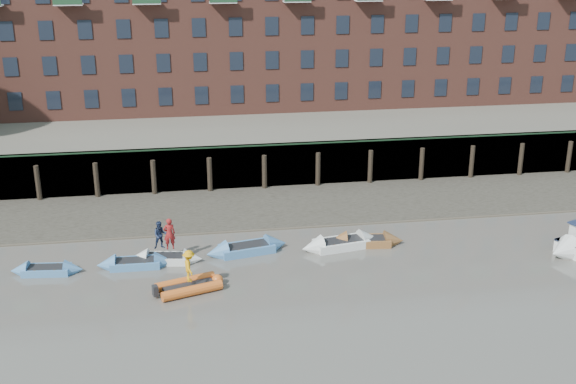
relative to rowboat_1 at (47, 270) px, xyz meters
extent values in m
plane|color=#5A5650|center=(11.70, -9.66, -0.20)|extent=(220.00, 220.00, 0.00)
cube|color=#3D382F|center=(11.70, 8.34, -0.20)|extent=(110.00, 8.00, 0.50)
cube|color=#4C4336|center=(11.70, 4.94, -0.20)|extent=(110.00, 1.60, 0.10)
cube|color=#2D2A26|center=(11.70, 12.74, 1.40)|extent=(110.00, 0.80, 3.20)
cylinder|color=black|center=(-2.30, 12.09, 1.10)|extent=(0.36, 0.36, 2.60)
cylinder|color=black|center=(1.70, 12.09, 1.10)|extent=(0.36, 0.36, 2.60)
cylinder|color=black|center=(5.70, 12.09, 1.10)|extent=(0.36, 0.36, 2.60)
cylinder|color=black|center=(9.70, 12.09, 1.10)|extent=(0.36, 0.36, 2.60)
cylinder|color=black|center=(13.70, 12.09, 1.10)|extent=(0.36, 0.36, 2.60)
cylinder|color=black|center=(17.70, 12.09, 1.10)|extent=(0.36, 0.36, 2.60)
cylinder|color=black|center=(21.70, 12.09, 1.10)|extent=(0.36, 0.36, 2.60)
cylinder|color=black|center=(25.70, 12.09, 1.10)|extent=(0.36, 0.36, 2.60)
cylinder|color=black|center=(29.70, 12.09, 1.10)|extent=(0.36, 0.36, 2.60)
cylinder|color=black|center=(33.70, 12.09, 1.10)|extent=(0.36, 0.36, 2.60)
cylinder|color=black|center=(37.70, 12.09, 1.10)|extent=(0.36, 0.36, 2.60)
cube|color=#264C2D|center=(11.70, 12.44, 3.05)|extent=(110.00, 0.06, 0.10)
cube|color=#5E594D|center=(11.70, 26.34, 1.40)|extent=(110.00, 28.00, 3.20)
cube|color=brown|center=(11.70, 27.34, 9.00)|extent=(80.00, 10.00, 12.00)
cube|color=black|center=(-5.30, 22.32, 4.80)|extent=(1.10, 0.12, 1.50)
cube|color=black|center=(-2.30, 22.32, 4.80)|extent=(1.10, 0.12, 1.50)
cube|color=black|center=(0.70, 22.32, 4.80)|extent=(1.10, 0.12, 1.50)
cube|color=black|center=(3.70, 22.32, 4.80)|extent=(1.10, 0.12, 1.50)
cube|color=black|center=(6.70, 22.32, 4.80)|extent=(1.10, 0.12, 1.50)
cube|color=black|center=(9.70, 22.32, 4.80)|extent=(1.10, 0.12, 1.50)
cube|color=black|center=(12.70, 22.32, 4.80)|extent=(1.10, 0.12, 1.50)
cube|color=black|center=(15.70, 22.32, 4.80)|extent=(1.10, 0.12, 1.50)
cube|color=black|center=(18.70, 22.32, 4.80)|extent=(1.10, 0.12, 1.50)
cube|color=black|center=(21.70, 22.32, 4.80)|extent=(1.10, 0.12, 1.50)
cube|color=black|center=(24.70, 22.32, 4.80)|extent=(1.10, 0.12, 1.50)
cube|color=black|center=(27.70, 22.32, 4.80)|extent=(1.10, 0.12, 1.50)
cube|color=black|center=(30.70, 22.32, 4.80)|extent=(1.10, 0.12, 1.50)
cube|color=black|center=(33.70, 22.32, 4.80)|extent=(1.10, 0.12, 1.50)
cube|color=black|center=(36.70, 22.32, 4.80)|extent=(1.10, 0.12, 1.50)
cube|color=black|center=(39.70, 22.32, 4.80)|extent=(1.10, 0.12, 1.50)
cube|color=black|center=(42.70, 22.32, 4.80)|extent=(1.10, 0.12, 1.50)
cube|color=black|center=(-5.30, 22.32, 7.60)|extent=(1.10, 0.12, 1.50)
cube|color=black|center=(-2.30, 22.32, 7.60)|extent=(1.10, 0.12, 1.50)
cube|color=black|center=(0.70, 22.32, 7.60)|extent=(1.10, 0.12, 1.50)
cube|color=black|center=(3.70, 22.32, 7.60)|extent=(1.10, 0.12, 1.50)
cube|color=black|center=(6.70, 22.32, 7.60)|extent=(1.10, 0.12, 1.50)
cube|color=black|center=(9.70, 22.32, 7.60)|extent=(1.10, 0.12, 1.50)
cube|color=black|center=(12.70, 22.32, 7.60)|extent=(1.10, 0.12, 1.50)
cube|color=black|center=(15.70, 22.32, 7.60)|extent=(1.10, 0.12, 1.50)
cube|color=black|center=(18.70, 22.32, 7.60)|extent=(1.10, 0.12, 1.50)
cube|color=black|center=(21.70, 22.32, 7.60)|extent=(1.10, 0.12, 1.50)
cube|color=black|center=(24.70, 22.32, 7.60)|extent=(1.10, 0.12, 1.50)
cube|color=black|center=(27.70, 22.32, 7.60)|extent=(1.10, 0.12, 1.50)
cube|color=black|center=(30.70, 22.32, 7.60)|extent=(1.10, 0.12, 1.50)
cube|color=black|center=(33.70, 22.32, 7.60)|extent=(1.10, 0.12, 1.50)
cube|color=black|center=(36.70, 22.32, 7.60)|extent=(1.10, 0.12, 1.50)
cube|color=black|center=(39.70, 22.32, 7.60)|extent=(1.10, 0.12, 1.50)
cube|color=black|center=(42.70, 22.32, 7.60)|extent=(1.10, 0.12, 1.50)
cube|color=black|center=(-5.30, 22.32, 10.40)|extent=(1.10, 0.12, 1.50)
cube|color=black|center=(-2.30, 22.32, 10.40)|extent=(1.10, 0.12, 1.50)
cube|color=black|center=(0.70, 22.32, 10.40)|extent=(1.10, 0.12, 1.50)
cube|color=black|center=(3.70, 22.32, 10.40)|extent=(1.10, 0.12, 1.50)
cube|color=black|center=(6.70, 22.32, 10.40)|extent=(1.10, 0.12, 1.50)
cube|color=black|center=(9.70, 22.32, 10.40)|extent=(1.10, 0.12, 1.50)
cube|color=black|center=(12.70, 22.32, 10.40)|extent=(1.10, 0.12, 1.50)
cube|color=black|center=(15.70, 22.32, 10.40)|extent=(1.10, 0.12, 1.50)
cube|color=black|center=(18.70, 22.32, 10.40)|extent=(1.10, 0.12, 1.50)
cube|color=black|center=(21.70, 22.32, 10.40)|extent=(1.10, 0.12, 1.50)
cube|color=black|center=(24.70, 22.32, 10.40)|extent=(1.10, 0.12, 1.50)
cube|color=black|center=(27.70, 22.32, 10.40)|extent=(1.10, 0.12, 1.50)
cube|color=black|center=(30.70, 22.32, 10.40)|extent=(1.10, 0.12, 1.50)
cube|color=black|center=(33.70, 22.32, 10.40)|extent=(1.10, 0.12, 1.50)
cube|color=black|center=(36.70, 22.32, 10.40)|extent=(1.10, 0.12, 1.50)
cube|color=black|center=(39.70, 22.32, 10.40)|extent=(1.10, 0.12, 1.50)
cube|color=black|center=(42.70, 22.32, 10.40)|extent=(1.10, 0.12, 1.50)
cube|color=teal|center=(0.00, 0.00, -0.01)|extent=(2.65, 1.40, 0.40)
cone|color=teal|center=(1.48, -0.15, -0.01)|extent=(1.10, 1.24, 1.15)
cone|color=teal|center=(-1.48, 0.15, -0.01)|extent=(1.10, 1.24, 1.15)
cube|color=black|center=(0.00, 0.00, 0.17)|extent=(2.20, 1.07, 0.06)
cube|color=teal|center=(4.82, 0.09, 0.01)|extent=(2.78, 1.29, 0.43)
cone|color=teal|center=(6.43, 0.06, 0.01)|extent=(1.09, 1.26, 1.24)
cone|color=teal|center=(3.21, 0.12, 0.01)|extent=(1.09, 1.26, 1.24)
cube|color=black|center=(4.82, 0.09, 0.21)|extent=(2.31, 0.97, 0.06)
cube|color=silver|center=(6.54, 0.47, 0.00)|extent=(2.84, 1.66, 0.42)
cone|color=silver|center=(8.08, 0.20, 0.00)|extent=(1.23, 1.37, 1.21)
cone|color=silver|center=(5.00, 0.74, 0.00)|extent=(1.23, 1.37, 1.21)
cube|color=black|center=(6.54, 0.47, 0.19)|extent=(2.35, 1.28, 0.06)
cube|color=teal|center=(11.25, 1.05, 0.04)|extent=(3.39, 2.04, 0.49)
cone|color=teal|center=(13.06, 1.42, 0.04)|extent=(1.49, 1.65, 1.43)
cone|color=teal|center=(9.44, 0.68, 0.04)|extent=(1.49, 1.65, 1.43)
cube|color=black|center=(11.25, 1.05, 0.27)|extent=(2.80, 1.58, 0.06)
cube|color=silver|center=(16.91, 0.88, 0.05)|extent=(3.42, 2.00, 0.50)
cone|color=silver|center=(18.76, 1.22, 0.05)|extent=(1.49, 1.65, 1.45)
cone|color=silver|center=(15.07, 0.55, 0.05)|extent=(1.49, 1.65, 1.45)
cube|color=black|center=(16.91, 0.88, 0.28)|extent=(2.83, 1.55, 0.06)
cube|color=brown|center=(18.46, 1.06, 0.03)|extent=(3.09, 1.67, 0.46)
cone|color=brown|center=(20.17, 0.86, 0.03)|extent=(1.30, 1.46, 1.33)
cone|color=brown|center=(16.75, 1.26, 0.03)|extent=(1.30, 1.46, 1.33)
cube|color=black|center=(18.46, 1.06, 0.24)|extent=(2.56, 1.28, 0.06)
cylinder|color=#CD5B1E|center=(7.55, -2.77, 0.06)|extent=(3.25, 1.50, 0.54)
cylinder|color=#CD5B1E|center=(7.89, -3.85, 0.06)|extent=(3.25, 1.50, 0.54)
sphere|color=#CD5B1E|center=(9.26, -2.81, 0.06)|extent=(0.62, 0.62, 0.62)
cube|color=black|center=(7.72, -3.31, 0.06)|extent=(2.86, 1.71, 0.19)
cone|color=silver|center=(29.21, -2.54, 0.20)|extent=(2.04, 2.20, 1.78)
imported|color=maroon|center=(6.80, 0.48, 1.54)|extent=(0.73, 0.52, 1.85)
imported|color=#19233F|center=(6.29, 0.62, 1.43)|extent=(0.85, 0.69, 1.64)
imported|color=orange|center=(7.80, -3.32, 1.24)|extent=(0.77, 1.19, 1.73)
camera|label=1|loc=(7.60, -37.79, 17.54)|focal=45.00mm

